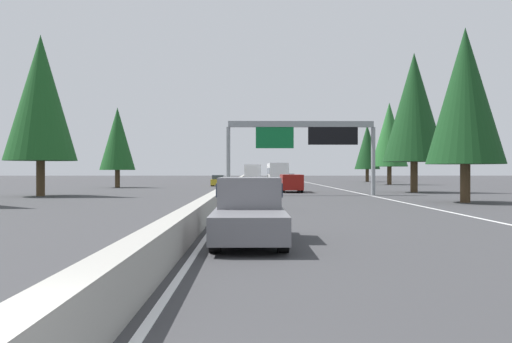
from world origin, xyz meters
The scene contains 18 objects.
ground_plane centered at (60.00, 0.00, 0.00)m, with size 320.00×320.00×0.00m, color #38383A.
median_barrier centered at (80.00, 0.30, 0.45)m, with size 180.00×0.56×0.90m, color #9E9B93.
shoulder_stripe_right centered at (70.00, -11.52, 0.01)m, with size 160.00×0.16×0.01m, color silver.
shoulder_stripe_median centered at (70.00, -0.25, 0.01)m, with size 160.00×0.16×0.01m, color silver.
sign_gantry_overhead centered at (42.61, -6.04, 4.98)m, with size 0.50×12.68×6.26m.
pickup_near_right centered at (12.40, -1.59, 0.91)m, with size 5.60×2.00×1.86m.
sedan_mid_right centered at (25.52, -1.61, 0.68)m, with size 4.40×1.80×1.47m.
bus_distant_b centered at (73.47, -5.34, 1.72)m, with size 11.50×2.55×3.10m.
box_truck_far_center centered at (77.82, -1.87, 1.61)m, with size 8.50×2.40×2.95m.
sedan_far_left centered at (102.36, -9.21, 0.68)m, with size 4.40×1.80×1.47m.
minivan_distant_a centered at (48.86, -5.52, 0.95)m, with size 5.00×1.95×1.69m.
oncoming_near centered at (69.90, 2.77, 0.68)m, with size 4.40×1.80×1.47m.
conifer_right_near centered at (31.59, -15.51, 6.90)m, with size 4.99×4.99×11.35m.
conifer_right_mid centered at (48.22, -17.17, 8.09)m, with size 5.86×5.86×13.31m.
conifer_right_far centered at (76.79, -22.07, 7.39)m, with size 5.35×5.35×12.16m.
conifer_right_distant centered at (97.20, -23.16, 6.44)m, with size 4.66×4.66×10.60m.
conifer_left_near centered at (40.83, 15.44, 7.97)m, with size 5.77×5.77×13.11m.
conifer_left_mid centered at (63.13, 14.67, 5.94)m, with size 4.30×4.30×9.78m.
Camera 1 is at (-3.61, -1.64, 2.07)m, focal length 38.35 mm.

